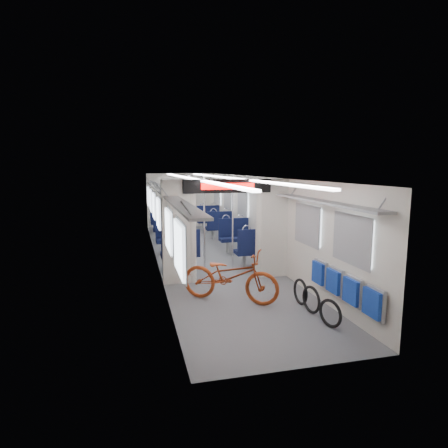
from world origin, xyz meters
name	(u,v)px	position (x,y,z in m)	size (l,w,h in m)	color
carriage	(211,207)	(0.00, -0.27, 1.50)	(12.00, 12.02, 2.31)	#515456
bicycle	(230,276)	(-0.29, -3.41, 0.51)	(0.67, 1.92, 1.01)	#9C3A16
flip_bench	(343,286)	(1.35, -4.69, 0.58)	(0.12, 2.07, 0.48)	gray
bike_hoop_a	(330,315)	(0.98, -4.95, 0.21)	(0.47, 0.47, 0.05)	black
bike_hoop_b	(311,301)	(0.96, -4.33, 0.22)	(0.50, 0.50, 0.05)	black
bike_hoop_c	(300,293)	(0.96, -3.90, 0.22)	(0.50, 0.50, 0.05)	black
seat_bay_near_left	(176,241)	(-0.93, -0.02, 0.57)	(0.96, 2.29, 1.17)	black
seat_bay_near_right	(243,239)	(0.93, -0.25, 0.56)	(0.94, 2.19, 1.14)	black
seat_bay_far_left	(164,222)	(-0.93, 3.74, 0.54)	(0.90, 2.04, 1.09)	black
seat_bay_far_right	(214,220)	(0.93, 3.67, 0.56)	(0.94, 2.19, 1.14)	black
stanchion_near_left	(204,226)	(-0.38, -1.30, 1.15)	(0.04, 0.04, 2.30)	silver
stanchion_near_right	(233,225)	(0.33, -1.31, 1.15)	(0.04, 0.04, 2.30)	silver
stanchion_far_left	(190,212)	(-0.28, 1.66, 1.15)	(0.05, 0.05, 2.30)	silver
stanchion_far_right	(204,210)	(0.25, 2.02, 1.15)	(0.04, 0.04, 2.30)	silver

